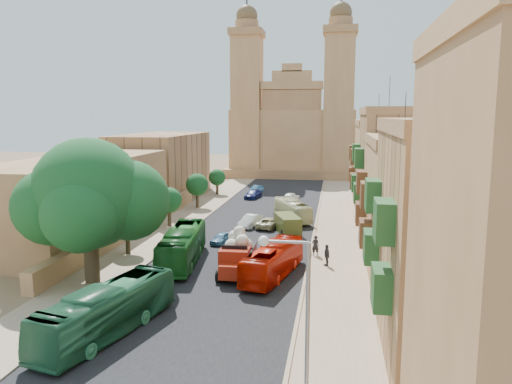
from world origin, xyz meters
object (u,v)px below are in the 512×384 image
(red_truck, at_px, (237,254))
(car_white_a, at_px, (250,221))
(street_tree_b, at_px, (169,200))
(car_white_b, at_px, (291,197))
(car_blue_b, at_px, (256,189))
(car_cream, at_px, (269,223))
(church, at_px, (294,131))
(street_tree_c, at_px, (197,185))
(bus_red_east, at_px, (273,261))
(street_tree_d, at_px, (217,178))
(olive_pickup, at_px, (287,224))
(pedestrian_a, at_px, (315,246))
(ficus_tree, at_px, (90,198))
(car_dkblue, at_px, (253,194))
(pedestrian_c, at_px, (327,255))
(bus_green_north, at_px, (182,246))
(street_tree_a, at_px, (127,225))
(car_blue_a, at_px, (221,238))
(bus_cream_east, at_px, (292,210))
(streetlamp, at_px, (296,310))
(bus_green_south, at_px, (107,311))

(red_truck, height_order, car_white_a, red_truck)
(street_tree_b, relative_size, car_white_b, 1.15)
(car_blue_b, bearing_deg, car_cream, -61.56)
(car_white_a, relative_size, car_white_b, 1.07)
(church, distance_m, street_tree_c, 44.22)
(bus_red_east, bearing_deg, street_tree_c, -51.05)
(street_tree_d, bearing_deg, car_white_a, -67.58)
(street_tree_b, relative_size, olive_pickup, 0.89)
(car_white_b, relative_size, pedestrian_a, 2.09)
(ficus_tree, height_order, bus_red_east, ficus_tree)
(car_dkblue, bearing_deg, car_white_a, -71.83)
(car_dkblue, xyz_separation_m, pedestrian_c, (12.11, -33.89, 0.31))
(bus_green_north, bearing_deg, street_tree_a, 153.32)
(street_tree_a, relative_size, car_cream, 0.94)
(red_truck, xyz_separation_m, car_dkblue, (-4.87, 37.14, -1.02))
(car_blue_a, bearing_deg, bus_cream_east, 78.39)
(pedestrian_a, bearing_deg, streetlamp, 73.58)
(red_truck, bearing_deg, pedestrian_a, 45.85)
(car_cream, bearing_deg, olive_pickup, 152.75)
(car_white_a, bearing_deg, car_white_b, 95.11)
(bus_red_east, relative_size, car_dkblue, 2.15)
(streetlamp, height_order, pedestrian_a, streetlamp)
(bus_red_east, bearing_deg, bus_green_south, 67.79)
(car_cream, height_order, car_white_b, car_white_b)
(streetlamp, bearing_deg, street_tree_c, 110.27)
(bus_red_east, bearing_deg, street_tree_d, -58.24)
(car_blue_b, relative_size, pedestrian_a, 1.79)
(street_tree_c, relative_size, car_cream, 1.08)
(bus_green_north, height_order, bus_cream_east, bus_green_north)
(olive_pickup, bearing_deg, car_dkblue, 108.87)
(street_tree_d, height_order, car_blue_a, street_tree_d)
(car_blue_a, bearing_deg, streetlamp, -56.96)
(bus_cream_east, bearing_deg, streetlamp, 71.42)
(car_dkblue, distance_m, pedestrian_a, 32.74)
(church, distance_m, car_white_a, 54.36)
(street_tree_a, xyz_separation_m, bus_green_south, (6.00, -16.82, -1.30))
(bus_green_south, bearing_deg, street_tree_b, 115.68)
(church, height_order, car_white_a, church)
(street_tree_c, relative_size, car_blue_b, 1.41)
(street_tree_b, bearing_deg, car_blue_b, 77.52)
(ficus_tree, distance_m, pedestrian_a, 20.51)
(street_tree_b, xyz_separation_m, bus_red_east, (14.39, -16.61, -1.73))
(street_tree_a, height_order, streetlamp, streetlamp)
(car_white_b, bearing_deg, car_white_a, 97.14)
(street_tree_a, distance_m, bus_red_east, 15.18)
(bus_green_north, relative_size, car_white_b, 2.80)
(red_truck, bearing_deg, street_tree_b, 125.07)
(bus_green_north, relative_size, bus_cream_east, 1.25)
(bus_cream_east, height_order, car_blue_b, bus_cream_east)
(olive_pickup, distance_m, pedestrian_c, 12.64)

